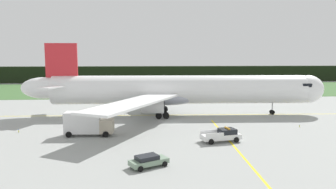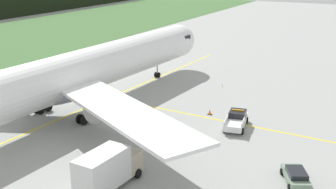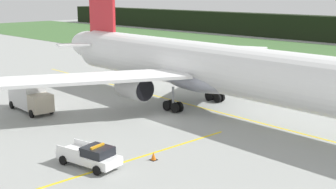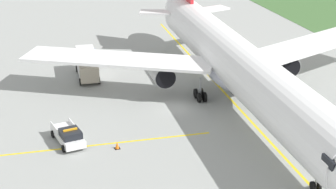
# 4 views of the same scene
# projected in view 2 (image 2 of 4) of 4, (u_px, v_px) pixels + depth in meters

# --- Properties ---
(ground) EXTENTS (320.00, 320.00, 0.00)m
(ground) POSITION_uv_depth(u_px,v_px,m) (117.00, 123.00, 54.39)
(ground) COLOR #979A97
(taxiway_centerline_main) EXTENTS (79.88, 3.81, 0.01)m
(taxiway_centerline_main) POSITION_uv_depth(u_px,v_px,m) (82.00, 109.00, 59.32)
(taxiway_centerline_main) COLOR yellow
(taxiway_centerline_main) RESTS_ON ground
(taxiway_centerline_spur) EXTENTS (1.79, 33.94, 0.01)m
(taxiway_centerline_spur) POSITION_uv_depth(u_px,v_px,m) (257.00, 127.00, 53.01)
(taxiway_centerline_spur) COLOR yellow
(taxiway_centerline_spur) RESTS_ON ground
(airliner) EXTENTS (60.57, 49.45, 14.32)m
(airliner) POSITION_uv_depth(u_px,v_px,m) (77.00, 74.00, 57.36)
(airliner) COLOR white
(airliner) RESTS_ON ground
(ops_pickup_truck) EXTENTS (5.79, 3.14, 1.94)m
(ops_pickup_truck) POSITION_uv_depth(u_px,v_px,m) (236.00, 120.00, 52.95)
(ops_pickup_truck) COLOR white
(ops_pickup_truck) RESTS_ON ground
(catering_truck) EXTENTS (7.25, 3.00, 3.74)m
(catering_truck) POSITION_uv_depth(u_px,v_px,m) (107.00, 169.00, 38.65)
(catering_truck) COLOR #B4A893
(catering_truck) RESTS_ON ground
(staff_car) EXTENTS (4.54, 3.49, 1.30)m
(staff_car) POSITION_uv_depth(u_px,v_px,m) (296.00, 175.00, 39.94)
(staff_car) COLOR gray
(staff_car) RESTS_ON ground
(apron_cone) EXTENTS (0.56, 0.56, 0.70)m
(apron_cone) POSITION_uv_depth(u_px,v_px,m) (210.00, 112.00, 57.30)
(apron_cone) COLOR black
(apron_cone) RESTS_ON ground
(taxiway_edge_light_east) EXTENTS (0.12, 0.12, 0.42)m
(taxiway_edge_light_east) POSITION_uv_depth(u_px,v_px,m) (222.00, 85.00, 69.47)
(taxiway_edge_light_east) COLOR yellow
(taxiway_edge_light_east) RESTS_ON ground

